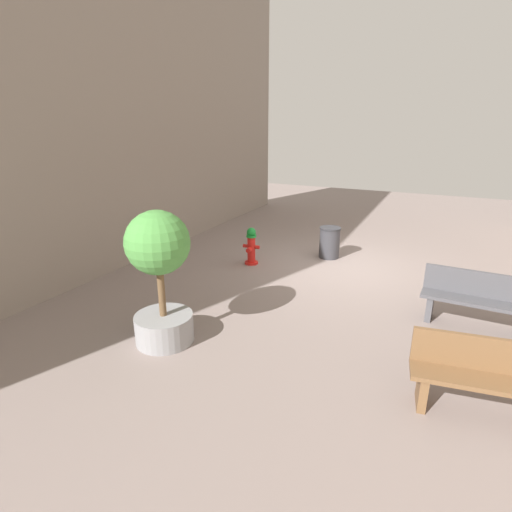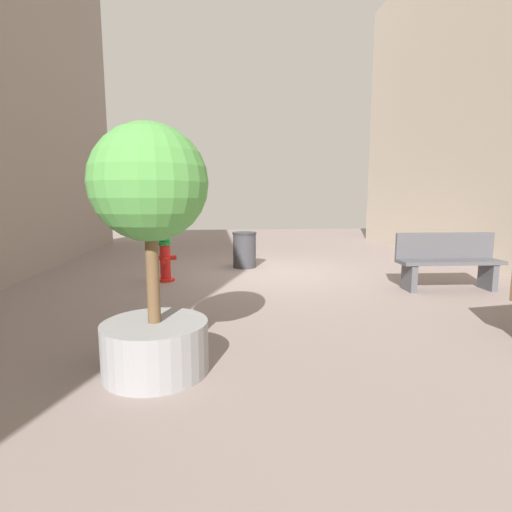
{
  "view_description": "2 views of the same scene",
  "coord_description": "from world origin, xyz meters",
  "px_view_note": "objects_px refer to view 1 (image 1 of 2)",
  "views": [
    {
      "loc": [
        -2.11,
        9.08,
        3.36
      ],
      "look_at": [
        0.96,
        2.66,
        0.96
      ],
      "focal_mm": 28.41,
      "sensor_mm": 36.0,
      "label": 1
    },
    {
      "loc": [
        1.15,
        7.83,
        1.5
      ],
      "look_at": [
        0.56,
        2.6,
        0.73
      ],
      "focal_mm": 26.93,
      "sensor_mm": 36.0,
      "label": 2
    }
  ],
  "objects_px": {
    "bench_far": "(487,377)",
    "trash_bin": "(330,242)",
    "fire_hydrant": "(251,246)",
    "bench_near": "(476,299)",
    "planter_tree": "(160,269)"
  },
  "relations": [
    {
      "from": "bench_near",
      "to": "planter_tree",
      "type": "relative_size",
      "value": 0.81
    },
    {
      "from": "planter_tree",
      "to": "bench_far",
      "type": "bearing_deg",
      "value": -176.2
    },
    {
      "from": "trash_bin",
      "to": "bench_near",
      "type": "bearing_deg",
      "value": 142.33
    },
    {
      "from": "bench_near",
      "to": "trash_bin",
      "type": "relative_size",
      "value": 2.18
    },
    {
      "from": "fire_hydrant",
      "to": "trash_bin",
      "type": "xyz_separation_m",
      "value": [
        -1.58,
        -1.3,
        -0.06
      ]
    },
    {
      "from": "planter_tree",
      "to": "bench_near",
      "type": "bearing_deg",
      "value": -148.77
    },
    {
      "from": "bench_far",
      "to": "trash_bin",
      "type": "height_order",
      "value": "bench_far"
    },
    {
      "from": "fire_hydrant",
      "to": "bench_far",
      "type": "relative_size",
      "value": 0.52
    },
    {
      "from": "bench_near",
      "to": "bench_far",
      "type": "height_order",
      "value": "same"
    },
    {
      "from": "bench_near",
      "to": "planter_tree",
      "type": "height_order",
      "value": "planter_tree"
    },
    {
      "from": "fire_hydrant",
      "to": "bench_near",
      "type": "height_order",
      "value": "bench_near"
    },
    {
      "from": "fire_hydrant",
      "to": "planter_tree",
      "type": "distance_m",
      "value": 3.97
    },
    {
      "from": "fire_hydrant",
      "to": "bench_far",
      "type": "height_order",
      "value": "bench_far"
    },
    {
      "from": "bench_far",
      "to": "planter_tree",
      "type": "height_order",
      "value": "planter_tree"
    },
    {
      "from": "bench_near",
      "to": "trash_bin",
      "type": "height_order",
      "value": "bench_near"
    }
  ]
}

